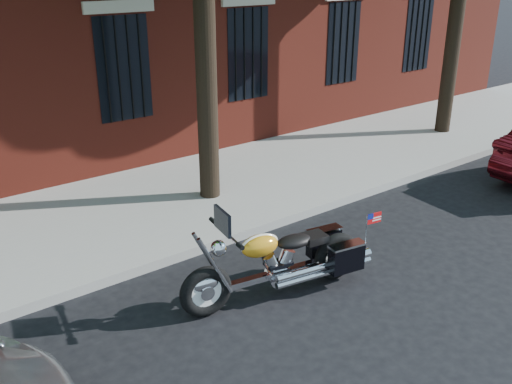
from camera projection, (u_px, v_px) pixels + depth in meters
ground at (293, 274)px, 8.10m from camera, size 120.00×120.00×0.00m
curb at (237, 235)px, 9.08m from camera, size 40.00×0.16×0.15m
sidewalk at (177, 199)px, 10.46m from camera, size 40.00×3.60×0.15m
motorcycle at (284, 262)px, 7.46m from camera, size 2.68×1.07×1.39m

